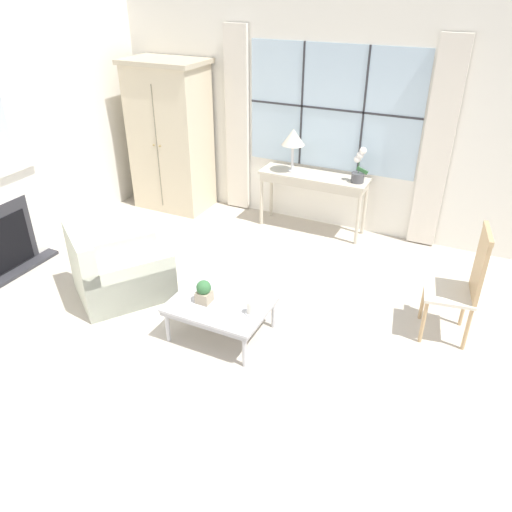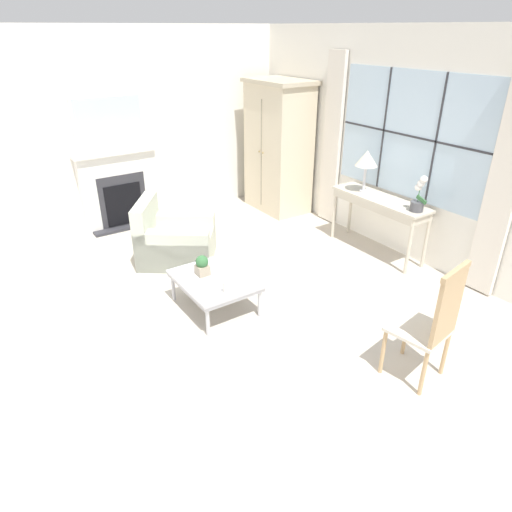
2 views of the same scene
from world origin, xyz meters
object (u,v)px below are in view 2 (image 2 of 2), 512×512
table_lamp (367,159)px  side_chair_wooden (434,320)px  armchair_upholstered (174,241)px  pillar_candle (227,288)px  console_table (380,204)px  armoire (278,147)px  coffee_table (215,281)px  fireplace (119,184)px  potted_plant_small (202,265)px  potted_orchid (419,197)px

table_lamp → side_chair_wooden: 2.84m
armchair_upholstered → side_chair_wooden: side_chair_wooden is taller
armchair_upholstered → pillar_candle: (1.65, -0.18, 0.17)m
console_table → armchair_upholstered: 2.73m
armoire → armchair_upholstered: 2.51m
console_table → coffee_table: console_table is taller
fireplace → side_chair_wooden: fireplace is taller
fireplace → coffee_table: (2.83, 0.03, -0.33)m
potted_plant_small → console_table: bearing=87.5°
console_table → table_lamp: size_ratio=2.52×
table_lamp → coffee_table: table_lamp is taller
armoire → console_table: (2.10, 0.12, -0.35)m
table_lamp → armchair_upholstered: (-0.99, -2.35, -0.95)m
console_table → table_lamp: 0.61m
armoire → potted_orchid: armoire is taller
table_lamp → potted_plant_small: bearing=-85.9°
fireplace → console_table: bearing=42.0°
fireplace → pillar_candle: bearing=-0.3°
armchair_upholstered → pillar_candle: size_ratio=8.54×
pillar_candle → potted_orchid: bearing=85.3°
potted_orchid → potted_plant_small: size_ratio=1.97×
side_chair_wooden → pillar_candle: side_chair_wooden is taller
potted_plant_small → side_chair_wooden: bearing=25.3°
side_chair_wooden → armchair_upholstered: bearing=-166.3°
side_chair_wooden → pillar_candle: 1.93m
potted_orchid → side_chair_wooden: (1.44, -1.55, -0.32)m
armoire → potted_plant_small: (1.98, -2.45, -0.55)m
armoire → armchair_upholstered: armoire is taller
table_lamp → potted_plant_small: (0.18, -2.55, -0.73)m
side_chair_wooden → coffee_table: 2.22m
console_table → potted_plant_small: (-0.11, -2.57, -0.19)m
console_table → pillar_candle: bearing=-81.9°
potted_orchid → side_chair_wooden: size_ratio=0.39×
console_table → pillar_candle: (0.36, -2.55, -0.25)m
armchair_upholstered → coffee_table: size_ratio=1.35×
armchair_upholstered → potted_plant_small: armchair_upholstered is taller
fireplace → pillar_candle: fireplace is taller
fireplace → console_table: size_ratio=1.37×
console_table → armchair_upholstered: (-1.29, -2.37, -0.42)m
side_chair_wooden → console_table: bearing=142.3°
fireplace → armchair_upholstered: size_ratio=1.59×
console_table → pillar_candle: console_table is taller
armchair_upholstered → pillar_candle: armchair_upholstered is taller
coffee_table → console_table: bearing=90.5°
fireplace → potted_orchid: size_ratio=4.35×
pillar_candle → table_lamp: bearing=104.6°
coffee_table → armchair_upholstered: bearing=174.3°
potted_plant_small → coffee_table: bearing=26.8°
armoire → side_chair_wooden: armoire is taller
potted_plant_small → armchair_upholstered: bearing=170.4°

